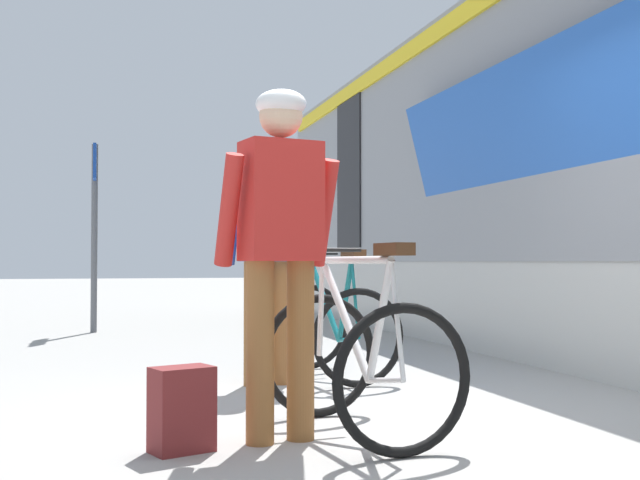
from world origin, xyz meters
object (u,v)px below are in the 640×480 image
(platform_sign_post, at_px, (95,205))
(cyclist_far_in_red, at_px, (280,230))
(backpack_on_platform, at_px, (182,409))
(bicycle_near_teal, at_px, (332,326))
(bicycle_far_white, at_px, (357,357))
(cyclist_near_in_blue, at_px, (268,240))

(platform_sign_post, bearing_deg, cyclist_far_in_red, -81.74)
(backpack_on_platform, bearing_deg, bicycle_near_teal, 37.00)
(backpack_on_platform, bearing_deg, bicycle_far_white, -13.00)
(bicycle_near_teal, relative_size, platform_sign_post, 0.47)
(cyclist_near_in_blue, distance_m, bicycle_far_white, 1.89)
(bicycle_near_teal, bearing_deg, bicycle_far_white, -102.64)
(bicycle_far_white, bearing_deg, cyclist_far_in_red, -175.67)
(cyclist_near_in_blue, xyz_separation_m, bicycle_near_teal, (0.55, 0.21, -0.65))
(backpack_on_platform, bearing_deg, platform_sign_post, 73.80)
(cyclist_far_in_red, xyz_separation_m, bicycle_far_white, (0.41, 0.03, -0.65))
(cyclist_far_in_red, relative_size, bicycle_near_teal, 1.55)
(cyclist_near_in_blue, bearing_deg, bicycle_near_teal, 20.82)
(cyclist_near_in_blue, height_order, platform_sign_post, platform_sign_post)
(platform_sign_post, bearing_deg, bicycle_near_teal, -68.39)
(platform_sign_post, bearing_deg, bicycle_far_white, -78.20)
(backpack_on_platform, distance_m, platform_sign_post, 6.84)
(bicycle_far_white, bearing_deg, backpack_on_platform, -172.83)
(bicycle_near_teal, height_order, platform_sign_post, platform_sign_post)
(bicycle_far_white, distance_m, platform_sign_post, 6.81)
(cyclist_near_in_blue, distance_m, bicycle_near_teal, 0.88)
(platform_sign_post, bearing_deg, backpack_on_platform, -86.03)
(bicycle_far_white, bearing_deg, bicycle_near_teal, 77.36)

